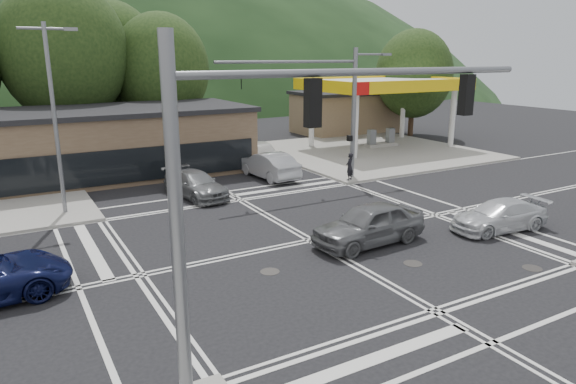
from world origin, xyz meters
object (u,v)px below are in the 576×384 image
car_silver_east (499,216)px  car_queue_a (268,165)px  car_queue_b (258,151)px  car_grey_center (369,224)px  car_northbound (195,184)px  pedestrian (350,167)px

car_silver_east → car_queue_a: 14.64m
car_queue_b → car_silver_east: bearing=105.4°
car_grey_center → car_silver_east: (6.13, -1.50, -0.19)m
car_silver_east → car_queue_b: car_queue_b is taller
car_grey_center → car_queue_a: car_grey_center is taller
car_grey_center → car_queue_a: bearing=167.9°
car_grey_center → car_northbound: bearing=-164.1°
car_silver_east → car_queue_b: 18.87m
car_silver_east → car_queue_b: (-2.65, 18.68, 0.17)m
car_queue_b → car_northbound: car_queue_b is taller
car_queue_a → pedestrian: bearing=132.2°
car_queue_a → car_queue_b: size_ratio=1.03×
car_queue_a → car_queue_b: 4.93m
car_queue_a → car_queue_b: (1.59, 4.67, 0.01)m
car_queue_a → pedestrian: pedestrian is taller
car_northbound → pedestrian: 9.45m
car_northbound → car_queue_a: bearing=10.2°
car_queue_a → car_grey_center: bearing=76.9°
pedestrian → car_queue_b: bearing=-104.3°
car_grey_center → car_queue_b: size_ratio=1.02×
car_grey_center → car_queue_a: (1.89, 12.51, -0.02)m
car_grey_center → pedestrian: (5.63, 8.98, 0.14)m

